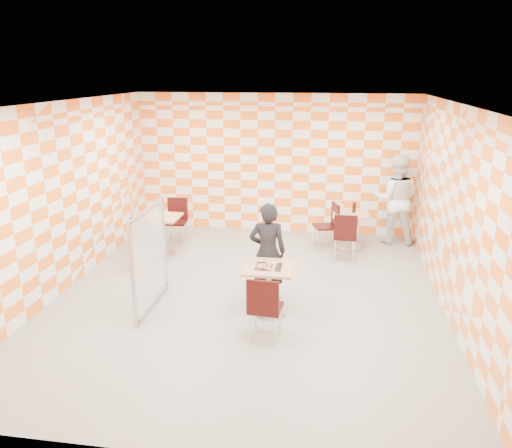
{
  "coord_description": "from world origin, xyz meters",
  "views": [
    {
      "loc": [
        1.24,
        -7.16,
        3.45
      ],
      "look_at": [
        0.1,
        0.2,
        1.15
      ],
      "focal_mm": 35.0,
      "sensor_mm": 36.0,
      "label": 1
    }
  ],
  "objects": [
    {
      "name": "sport_bottle",
      "position": [
        1.46,
        2.6,
        0.84
      ],
      "size": [
        0.06,
        0.06,
        0.2
      ],
      "color": "white",
      "rests_on": "second_table"
    },
    {
      "name": "man_dark",
      "position": [
        0.32,
        -0.03,
        0.78
      ],
      "size": [
        0.61,
        0.45,
        1.56
      ],
      "primitive_type": "imported",
      "rotation": [
        0.0,
        0.0,
        3.28
      ],
      "color": "black",
      "rests_on": "ground"
    },
    {
      "name": "chair_second_side",
      "position": [
        1.24,
        2.5,
        0.54
      ],
      "size": [
        0.54,
        0.53,
        0.92
      ],
      "color": "black",
      "rests_on": "ground"
    },
    {
      "name": "soda_bottle",
      "position": [
        1.71,
        2.55,
        0.85
      ],
      "size": [
        0.07,
        0.07,
        0.23
      ],
      "color": "black",
      "rests_on": "second_table"
    },
    {
      "name": "man_white",
      "position": [
        2.55,
        3.05,
        0.92
      ],
      "size": [
        0.93,
        0.75,
        1.85
      ],
      "primitive_type": "imported",
      "rotation": [
        0.0,
        0.0,
        3.09
      ],
      "color": "white",
      "rests_on": "ground"
    },
    {
      "name": "partition",
      "position": [
        -1.37,
        -0.58,
        0.79
      ],
      "size": [
        0.08,
        1.38,
        1.55
      ],
      "color": "white",
      "rests_on": "ground"
    },
    {
      "name": "chair_empty_near",
      "position": [
        -2.07,
        1.01,
        0.54
      ],
      "size": [
        0.53,
        0.54,
        0.92
      ],
      "color": "black",
      "rests_on": "ground"
    },
    {
      "name": "pizza_on_foil",
      "position": [
        0.4,
        -0.55,
        0.77
      ],
      "size": [
        0.4,
        0.4,
        0.04
      ],
      "color": "silver",
      "rests_on": "main_table"
    },
    {
      "name": "main_table",
      "position": [
        0.4,
        -0.54,
        0.51
      ],
      "size": [
        0.7,
        0.7,
        0.75
      ],
      "color": "tan",
      "rests_on": "ground"
    },
    {
      "name": "chair_second_front",
      "position": [
        1.53,
        1.81,
        0.54
      ],
      "size": [
        0.42,
        0.43,
        0.92
      ],
      "color": "black",
      "rests_on": "ground"
    },
    {
      "name": "chair_main_front",
      "position": [
        0.45,
        -1.35,
        0.54
      ],
      "size": [
        0.45,
        0.46,
        0.92
      ],
      "color": "black",
      "rests_on": "ground"
    },
    {
      "name": "second_table",
      "position": [
        1.64,
        2.52,
        0.51
      ],
      "size": [
        0.7,
        0.7,
        0.75
      ],
      "color": "tan",
      "rests_on": "ground"
    },
    {
      "name": "chair_empty_far",
      "position": [
        -1.9,
        2.41,
        0.54
      ],
      "size": [
        0.45,
        0.46,
        0.92
      ],
      "color": "black",
      "rests_on": "ground"
    },
    {
      "name": "room_shell",
      "position": [
        0.0,
        0.54,
        1.5
      ],
      "size": [
        7.0,
        7.0,
        7.0
      ],
      "color": "gray",
      "rests_on": "ground"
    },
    {
      "name": "empty_table",
      "position": [
        -1.99,
        1.69,
        0.51
      ],
      "size": [
        0.7,
        0.7,
        0.75
      ],
      "color": "tan",
      "rests_on": "ground"
    }
  ]
}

